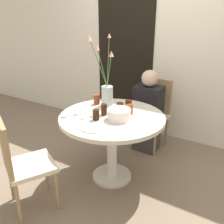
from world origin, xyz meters
TOP-DOWN VIEW (x-y plane):
  - ground_plane at (0.00, 0.00)m, footprint 16.00×16.00m
  - wall_back at (0.00, 1.32)m, footprint 8.00×0.05m
  - doorway_panel at (-0.57, 1.29)m, footprint 0.90×0.01m
  - dining_table at (0.00, 0.00)m, footprint 1.08×1.08m
  - chair_left_flank at (0.08, 0.93)m, footprint 0.43×0.43m
  - chair_near_front at (-0.44, -0.82)m, footprint 0.54×0.54m
  - birthday_cake at (0.11, -0.04)m, footprint 0.23×0.23m
  - flower_vase at (-0.20, 0.21)m, footprint 0.27×0.23m
  - side_plate at (0.01, -0.35)m, footprint 0.20×0.20m
  - drink_glass_0 at (0.13, 0.13)m, footprint 0.08×0.08m
  - drink_glass_1 at (0.02, 0.13)m, footprint 0.07×0.07m
  - drink_glass_2 at (0.06, 0.23)m, footprint 0.07×0.07m
  - drink_glass_3 at (-0.08, -0.02)m, footprint 0.06×0.06m
  - drink_glass_4 at (-0.33, 0.21)m, footprint 0.07×0.07m
  - drink_glass_5 at (-0.08, -0.17)m, footprint 0.07×0.07m
  - person_guest at (0.07, 0.77)m, footprint 0.34×0.24m

SIDE VIEW (x-z plane):
  - ground_plane at x=0.00m, z-range 0.00..0.00m
  - person_guest at x=0.07m, z-range -0.03..1.04m
  - chair_left_flank at x=0.08m, z-range 0.06..0.97m
  - chair_near_front at x=-0.44m, z-range 0.06..0.97m
  - dining_table at x=0.00m, z-range 0.24..0.98m
  - side_plate at x=0.01m, z-range 0.74..0.75m
  - drink_glass_0 at x=0.13m, z-range 0.74..0.84m
  - drink_glass_1 at x=0.02m, z-range 0.74..0.84m
  - drink_glass_5 at x=-0.08m, z-range 0.74..0.84m
  - birthday_cake at x=0.11m, z-range 0.72..0.87m
  - drink_glass_2 at x=0.06m, z-range 0.74..0.85m
  - drink_glass_4 at x=-0.33m, z-range 0.74..0.85m
  - drink_glass_3 at x=-0.08m, z-range 0.74..0.86m
  - flower_vase at x=-0.20m, z-range 0.55..1.34m
  - doorway_panel at x=-0.57m, z-range 0.00..2.05m
  - wall_back at x=0.00m, z-range 0.00..2.60m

